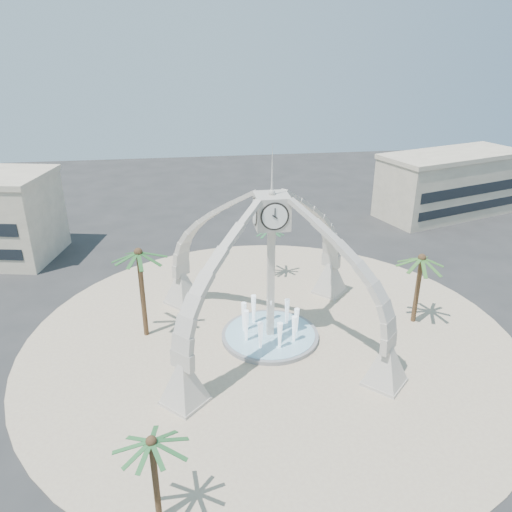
{
  "coord_description": "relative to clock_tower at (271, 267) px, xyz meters",
  "views": [
    {
      "loc": [
        -6.21,
        -34.57,
        22.77
      ],
      "look_at": [
        -0.88,
        2.0,
        6.59
      ],
      "focal_mm": 35.0,
      "sensor_mm": 36.0,
      "label": 1
    }
  ],
  "objects": [
    {
      "name": "palm_west",
      "position": [
        -10.14,
        1.93,
        0.9
      ],
      "size": [
        4.69,
        4.69,
        8.34
      ],
      "rotation": [
        0.0,
        0.0,
        0.1
      ],
      "color": "brown",
      "rests_on": "ground"
    },
    {
      "name": "palm_north",
      "position": [
        1.83,
        11.17,
        -1.2
      ],
      "size": [
        4.08,
        4.08,
        6.01
      ],
      "rotation": [
        0.0,
        0.0,
        -0.24
      ],
      "color": "brown",
      "rests_on": "ground"
    },
    {
      "name": "building_ne",
      "position": [
        30.0,
        28.0,
        -2.18
      ],
      "size": [
        21.87,
        14.17,
        8.6
      ],
      "rotation": [
        0.0,
        0.0,
        0.31
      ],
      "color": "beige",
      "rests_on": "ground"
    },
    {
      "name": "plaza",
      "position": [
        0.0,
        0.0,
        -6.46
      ],
      "size": [
        40.0,
        40.0,
        0.06
      ],
      "primitive_type": "cylinder",
      "color": "#C3B291",
      "rests_on": "ground"
    },
    {
      "name": "palm_south",
      "position": [
        -8.53,
        -15.85,
        -1.4
      ],
      "size": [
        4.16,
        4.16,
        5.82
      ],
      "rotation": [
        0.0,
        0.0,
        0.23
      ],
      "color": "brown",
      "rests_on": "ground"
    },
    {
      "name": "palm_east",
      "position": [
        12.85,
        0.79,
        -0.5
      ],
      "size": [
        5.25,
        5.25,
        6.89
      ],
      "rotation": [
        0.0,
        0.0,
        0.26
      ],
      "color": "brown",
      "rests_on": "ground"
    },
    {
      "name": "clock_tower",
      "position": [
        0.0,
        0.0,
        0.0
      ],
      "size": [
        17.94,
        17.94,
        16.3
      ],
      "color": "#B9B0A5",
      "rests_on": "ground"
    },
    {
      "name": "fountain",
      "position": [
        0.0,
        0.0,
        -6.2
      ],
      "size": [
        8.0,
        8.0,
        3.62
      ],
      "color": "gray",
      "rests_on": "ground"
    },
    {
      "name": "ground",
      "position": [
        0.0,
        0.0,
        -6.49
      ],
      "size": [
        140.0,
        140.0,
        0.0
      ],
      "primitive_type": "plane",
      "color": "#282828",
      "rests_on": "ground"
    }
  ]
}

